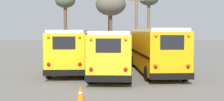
{
  "coord_description": "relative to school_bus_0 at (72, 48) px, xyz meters",
  "views": [
    {
      "loc": [
        0.13,
        -21.32,
        3.05
      ],
      "look_at": [
        0.0,
        -0.38,
        1.63
      ],
      "focal_mm": 45.0,
      "sensor_mm": 36.0,
      "label": 1
    }
  ],
  "objects": [
    {
      "name": "school_bus_1",
      "position": [
        3.17,
        -1.57,
        -0.05
      ],
      "size": [
        2.86,
        11.02,
        3.07
      ],
      "color": "yellow",
      "rests_on": "ground"
    },
    {
      "name": "ground_plane",
      "position": [
        3.17,
        -0.53,
        -1.72
      ],
      "size": [
        160.0,
        160.0,
        0.0
      ],
      "primitive_type": "plane",
      "color": "#66635E"
    },
    {
      "name": "bare_tree_1",
      "position": [
        2.72,
        18.09,
        4.62
      ],
      "size": [
        2.47,
        2.47,
        7.59
      ],
      "color": "brown",
      "rests_on": "ground"
    },
    {
      "name": "school_bus_2",
      "position": [
        6.34,
        -1.24,
        0.04
      ],
      "size": [
        3.05,
        9.88,
        3.25
      ],
      "color": "#E5A00C",
      "rests_on": "ground"
    },
    {
      "name": "traffic_cone",
      "position": [
        1.85,
        -9.81,
        -1.36
      ],
      "size": [
        0.36,
        0.36,
        0.72
      ],
      "color": "orange",
      "rests_on": "ground"
    },
    {
      "name": "utility_pole",
      "position": [
        5.96,
        11.22,
        2.19
      ],
      "size": [
        1.8,
        0.35,
        7.61
      ],
      "color": "brown",
      "rests_on": "ground"
    },
    {
      "name": "bare_tree_0",
      "position": [
        7.9,
        15.25,
        5.49
      ],
      "size": [
        2.69,
        2.69,
        8.47
      ],
      "color": "brown",
      "rests_on": "ground"
    },
    {
      "name": "bare_tree_2",
      "position": [
        -2.9,
        14.2,
        4.98
      ],
      "size": [
        2.57,
        2.57,
        7.98
      ],
      "color": "brown",
      "rests_on": "ground"
    },
    {
      "name": "school_bus_0",
      "position": [
        0.0,
        0.0,
        0.0
      ],
      "size": [
        3.14,
        10.31,
        3.14
      ],
      "color": "yellow",
      "rests_on": "ground"
    },
    {
      "name": "bare_tree_3",
      "position": [
        2.92,
        14.41,
        4.73
      ],
      "size": [
        3.87,
        3.87,
        7.98
      ],
      "color": "brown",
      "rests_on": "ground"
    }
  ]
}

